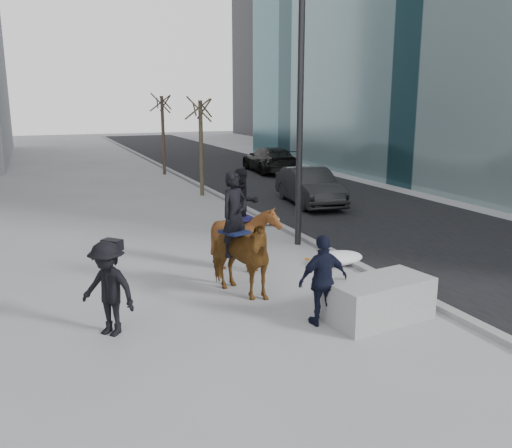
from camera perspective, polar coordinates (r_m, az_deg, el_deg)
name	(u,v)px	position (r m, az deg, el deg)	size (l,w,h in m)	color
ground	(278,306)	(11.44, 2.31, -8.61)	(120.00, 120.00, 0.00)	gray
road	(330,201)	(23.14, 7.77, 2.44)	(8.00, 90.00, 0.01)	black
curb	(242,206)	(21.43, -1.54, 1.86)	(0.25, 90.00, 0.12)	gray
planter	(379,300)	(10.89, 12.83, -7.76)	(2.06, 1.03, 0.82)	gray
car_near	(310,186)	(22.13, 5.67, 3.96)	(1.58, 4.53, 1.49)	black
car_far	(269,159)	(31.91, 1.42, 6.82)	(2.11, 5.20, 1.51)	black
tree_near	(201,143)	(24.09, -5.80, 8.44)	(1.20, 1.20, 4.62)	#3B2F23
tree_far	(163,131)	(31.21, -9.76, 9.58)	(1.20, 1.20, 4.85)	#3C2D23
mounted_left	(237,251)	(11.76, -2.04, -2.81)	(1.67, 2.30, 2.71)	#4B2C0F
mounted_right	(245,231)	(13.44, -1.19, -0.70)	(1.41, 1.57, 2.55)	#4F2F0F
feeder	(323,280)	(10.34, 7.08, -5.90)	(1.04, 0.87, 1.75)	black
camera_crew	(108,288)	(10.19, -15.30, -6.53)	(1.25, 1.28, 1.75)	black
lamppost	(302,70)	(15.52, 4.92, 15.87)	(0.25, 1.41, 9.09)	black
snow_piles	(304,241)	(15.96, 5.12, -1.74)	(1.32, 5.75, 0.33)	white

